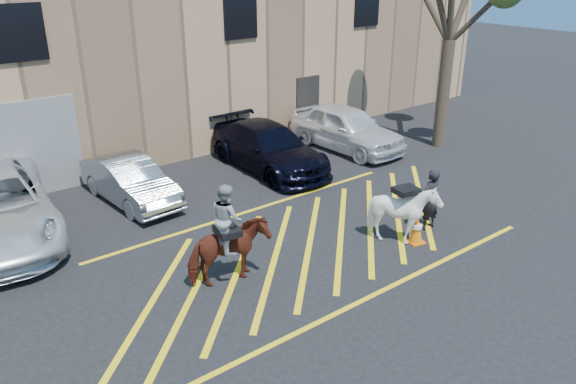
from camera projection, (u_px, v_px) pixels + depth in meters
ground at (302, 240)px, 13.86m from camera, size 90.00×90.00×0.00m
car_silver_sedan at (130, 181)px, 15.79m from camera, size 1.59×3.88×1.25m
car_blue_suv at (268, 147)px, 18.24m from camera, size 2.21×5.07×1.45m
car_white_suv at (346, 128)px, 20.08m from camera, size 2.01×4.67×1.57m
handler at (430, 199)px, 14.17m from camera, size 0.59×0.39×1.61m
warehouse at (101, 37)px, 21.11m from camera, size 32.42×10.20×7.30m
hatching_zone at (309, 245)px, 13.64m from camera, size 12.60×5.12×0.01m
mounted_bay at (228, 244)px, 11.74m from camera, size 1.81×1.03×2.27m
saddled_white at (404, 213)px, 13.50m from camera, size 1.48×1.60×1.53m
traffic_cone at (417, 229)px, 13.62m from camera, size 0.45×0.45×0.73m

